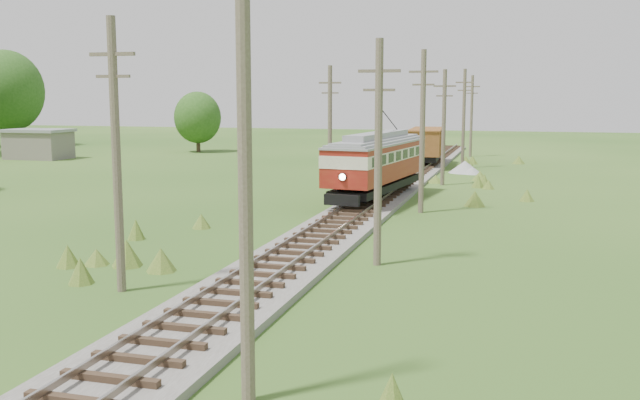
% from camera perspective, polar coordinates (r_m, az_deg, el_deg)
% --- Properties ---
extents(railbed_main, '(3.60, 96.00, 0.57)m').
position_cam_1_polar(railbed_main, '(43.77, 4.45, 0.03)').
color(railbed_main, '#605B54').
rests_on(railbed_main, ground).
extents(streetcar, '(4.28, 12.41, 5.62)m').
position_cam_1_polar(streetcar, '(44.07, 4.63, 3.26)').
color(streetcar, black).
rests_on(streetcar, ground).
extents(gondola, '(3.38, 9.05, 2.96)m').
position_cam_1_polar(gondola, '(67.06, 8.52, 4.52)').
color(gondola, black).
rests_on(gondola, ground).
extents(gravel_pile, '(2.86, 3.03, 1.04)m').
position_cam_1_polar(gravel_pile, '(61.79, 11.60, 2.57)').
color(gravel_pile, gray).
rests_on(gravel_pile, ground).
extents(utility_pole_r_1, '(0.30, 0.30, 8.80)m').
position_cam_1_polar(utility_pole_r_1, '(14.66, -5.98, 0.16)').
color(utility_pole_r_1, brown).
rests_on(utility_pole_r_1, ground).
extents(utility_pole_r_2, '(1.60, 0.30, 8.60)m').
position_cam_1_polar(utility_pole_r_2, '(27.06, 4.69, 3.94)').
color(utility_pole_r_2, brown).
rests_on(utility_pole_r_2, ground).
extents(utility_pole_r_3, '(1.60, 0.30, 9.00)m').
position_cam_1_polar(utility_pole_r_3, '(39.87, 8.19, 5.57)').
color(utility_pole_r_3, brown).
rests_on(utility_pole_r_3, ground).
extents(utility_pole_r_4, '(1.60, 0.30, 8.40)m').
position_cam_1_polar(utility_pole_r_4, '(52.81, 9.87, 5.85)').
color(utility_pole_r_4, brown).
rests_on(utility_pole_r_4, ground).
extents(utility_pole_r_5, '(1.60, 0.30, 8.90)m').
position_cam_1_polar(utility_pole_r_5, '(65.70, 11.43, 6.48)').
color(utility_pole_r_5, brown).
rests_on(utility_pole_r_5, ground).
extents(utility_pole_r_6, '(1.60, 0.30, 8.70)m').
position_cam_1_polar(utility_pole_r_6, '(78.68, 12.03, 6.66)').
color(utility_pole_r_6, brown).
rests_on(utility_pole_r_6, ground).
extents(utility_pole_l_a, '(1.60, 0.30, 9.00)m').
position_cam_1_polar(utility_pole_l_a, '(24.17, -15.99, 3.61)').
color(utility_pole_l_a, brown).
rests_on(utility_pole_l_a, ground).
extents(utility_pole_l_b, '(1.60, 0.30, 8.60)m').
position_cam_1_polar(utility_pole_l_b, '(50.23, 0.80, 5.96)').
color(utility_pole_l_b, brown).
rests_on(utility_pole_l_b, ground).
extents(tree_left_5, '(9.66, 9.66, 12.44)m').
position_cam_1_polar(tree_left_5, '(101.59, -23.85, 7.96)').
color(tree_left_5, '#38281C').
rests_on(tree_left_5, ground).
extents(tree_mid_a, '(5.46, 5.46, 7.03)m').
position_cam_1_polar(tree_mid_a, '(84.78, -9.76, 6.52)').
color(tree_mid_a, '#38281C').
rests_on(tree_mid_a, ground).
extents(shed, '(6.40, 4.40, 3.10)m').
position_cam_1_polar(shed, '(80.04, -21.59, 4.21)').
color(shed, slate).
rests_on(shed, ground).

